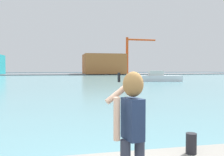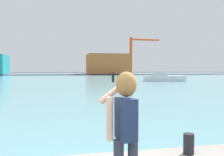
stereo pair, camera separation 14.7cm
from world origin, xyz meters
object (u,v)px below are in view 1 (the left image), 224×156
Objects in this scene: harbor_bollard at (191,143)px; port_crane at (131,51)px; boat_moored at (160,77)px; warehouse_right at (104,64)px; person_photographer at (132,121)px.

port_crane is at bearing 74.02° from harbor_bollard.
boat_moored is 0.51× the size of warehouse_right.
port_crane is (26.17, 86.77, 7.62)m from person_photographer.
boat_moored is 49.93m from warehouse_right.
person_photographer is 2.39m from harbor_bollard.
warehouse_right is at bearing -20.49° from person_photographer.
port_crane reaches higher than person_photographer.
harbor_bollard is 0.03× the size of port_crane.
harbor_bollard is at bearing -98.99° from warehouse_right.
harbor_bollard is at bearing -61.38° from person_photographer.
person_photographer is at bearing -140.84° from harbor_bollard.
harbor_bollard is 0.03× the size of warehouse_right.
warehouse_right reaches higher than boat_moored.
boat_moored is at bearing -34.61° from person_photographer.
person_photographer is 41.34m from boat_moored.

